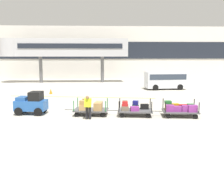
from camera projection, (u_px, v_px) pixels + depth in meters
ground_plane at (91, 111)px, 18.85m from camera, size 120.00×120.00×0.00m
apron_lead_line at (81, 97)px, 25.07m from camera, size 14.25×2.42×0.01m
terminal_building at (95, 53)px, 43.97m from camera, size 51.90×2.51×8.84m
jet_bridge at (60, 48)px, 37.69m from camera, size 18.65×3.00×6.46m
baggage_tug at (32, 103)px, 17.81m from camera, size 2.22×1.45×1.58m
baggage_cart_lead at (91, 107)px, 17.53m from camera, size 3.07×1.67×1.10m
baggage_cart_middle at (134, 108)px, 17.37m from camera, size 3.07×1.67×1.10m
baggage_cart_tail at (180, 109)px, 17.10m from camera, size 3.07×1.67×1.10m
baggage_handler at (88, 106)px, 16.29m from camera, size 0.47×0.49×1.56m
shuttle_van at (165, 79)px, 30.70m from camera, size 4.93×2.28×2.10m
safety_cone_near at (51, 91)px, 27.09m from camera, size 0.36×0.36×0.55m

